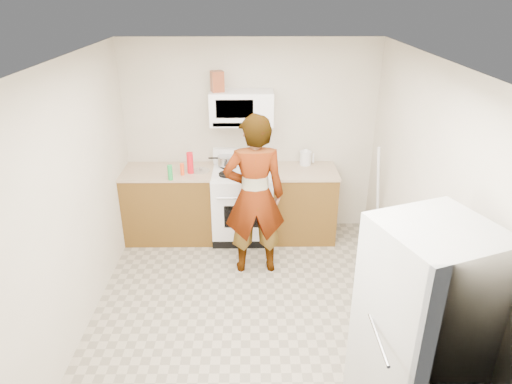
{
  "coord_description": "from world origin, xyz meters",
  "views": [
    {
      "loc": [
        0.02,
        -3.83,
        3.05
      ],
      "look_at": [
        0.06,
        0.55,
        1.06
      ],
      "focal_mm": 32.0,
      "sensor_mm": 36.0,
      "label": 1
    }
  ],
  "objects_px": {
    "microwave": "(242,108)",
    "person": "(254,196)",
    "fridge": "(421,335)",
    "gas_range": "(243,203)",
    "saucepan": "(226,161)",
    "kettle": "(306,158)"
  },
  "relations": [
    {
      "from": "microwave",
      "to": "person",
      "type": "bearing_deg",
      "value": -80.65
    },
    {
      "from": "person",
      "to": "fridge",
      "type": "distance_m",
      "value": 2.4
    },
    {
      "from": "gas_range",
      "to": "person",
      "type": "bearing_deg",
      "value": -79.13
    },
    {
      "from": "person",
      "to": "fridge",
      "type": "relative_size",
      "value": 1.1
    },
    {
      "from": "microwave",
      "to": "saucepan",
      "type": "distance_m",
      "value": 0.72
    },
    {
      "from": "gas_range",
      "to": "microwave",
      "type": "height_order",
      "value": "microwave"
    },
    {
      "from": "fridge",
      "to": "saucepan",
      "type": "bearing_deg",
      "value": 95.93
    },
    {
      "from": "gas_range",
      "to": "kettle",
      "type": "height_order",
      "value": "gas_range"
    },
    {
      "from": "microwave",
      "to": "fridge",
      "type": "height_order",
      "value": "microwave"
    },
    {
      "from": "gas_range",
      "to": "kettle",
      "type": "xyz_separation_m",
      "value": [
        0.81,
        0.2,
        0.54
      ]
    },
    {
      "from": "kettle",
      "to": "saucepan",
      "type": "xyz_separation_m",
      "value": [
        -1.02,
        -0.05,
        -0.02
      ]
    },
    {
      "from": "person",
      "to": "microwave",
      "type": "bearing_deg",
      "value": -85.06
    },
    {
      "from": "kettle",
      "to": "person",
      "type": "bearing_deg",
      "value": -106.44
    },
    {
      "from": "fridge",
      "to": "kettle",
      "type": "bearing_deg",
      "value": 78.32
    },
    {
      "from": "person",
      "to": "kettle",
      "type": "relative_size",
      "value": 10.41
    },
    {
      "from": "saucepan",
      "to": "person",
      "type": "bearing_deg",
      "value": -68.47
    },
    {
      "from": "microwave",
      "to": "fridge",
      "type": "xyz_separation_m",
      "value": [
        1.28,
        -3.0,
        -0.85
      ]
    },
    {
      "from": "gas_range",
      "to": "saucepan",
      "type": "bearing_deg",
      "value": 145.56
    },
    {
      "from": "gas_range",
      "to": "person",
      "type": "distance_m",
      "value": 0.9
    },
    {
      "from": "gas_range",
      "to": "microwave",
      "type": "bearing_deg",
      "value": 90.0
    },
    {
      "from": "kettle",
      "to": "gas_range",
      "type": "bearing_deg",
      "value": -148.19
    },
    {
      "from": "microwave",
      "to": "kettle",
      "type": "xyz_separation_m",
      "value": [
        0.81,
        0.07,
        -0.68
      ]
    }
  ]
}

